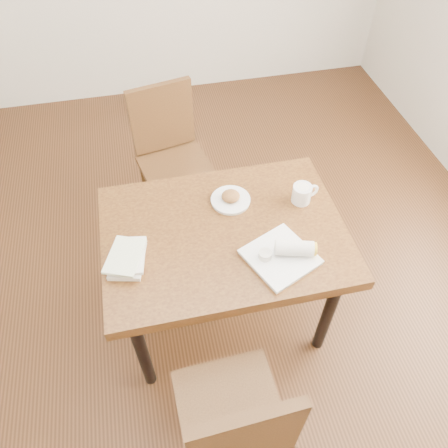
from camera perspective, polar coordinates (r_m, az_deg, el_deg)
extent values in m
cube|color=#472814|center=(2.68, 0.00, -11.34)|extent=(4.00, 5.00, 0.01)
cube|color=brown|center=(2.09, 0.00, -1.44)|extent=(1.15, 0.84, 0.06)
cylinder|color=black|center=(2.22, -10.68, -15.99)|extent=(0.06, 0.06, 0.69)
cylinder|color=black|center=(2.34, 13.44, -11.26)|extent=(0.06, 0.06, 0.69)
cylinder|color=black|center=(2.57, -12.01, -3.13)|extent=(0.06, 0.06, 0.69)
cylinder|color=black|center=(2.67, 8.52, 0.31)|extent=(0.06, 0.06, 0.69)
cylinder|color=#4D3216|center=(2.24, -5.40, -21.70)|extent=(0.04, 0.04, 0.45)
cylinder|color=#4D3216|center=(2.26, 4.10, -19.55)|extent=(0.04, 0.04, 0.45)
cube|color=#4D3216|center=(1.95, 0.77, -22.98)|extent=(0.44, 0.44, 0.04)
cube|color=#4D3216|center=(1.65, 2.80, -26.23)|extent=(0.40, 0.06, 0.45)
cylinder|color=#4F3216|center=(3.14, -3.97, 6.89)|extent=(0.04, 0.04, 0.45)
cylinder|color=#4F3216|center=(3.08, -10.22, 4.93)|extent=(0.04, 0.04, 0.45)
cylinder|color=#4F3216|center=(2.90, -1.31, 2.57)|extent=(0.04, 0.04, 0.45)
cylinder|color=#4F3216|center=(2.83, -8.00, 0.34)|extent=(0.04, 0.04, 0.45)
cube|color=#4F3216|center=(2.81, -6.27, 7.31)|extent=(0.50, 0.50, 0.04)
cube|color=#4F3216|center=(2.80, -8.13, 13.63)|extent=(0.40, 0.12, 0.45)
cylinder|color=white|center=(2.19, 0.87, 3.08)|extent=(0.19, 0.19, 0.01)
cylinder|color=white|center=(2.18, 0.87, 3.24)|extent=(0.20, 0.20, 0.01)
ellipsoid|color=#B27538|center=(2.17, 0.88, 3.66)|extent=(0.10, 0.09, 0.05)
cylinder|color=white|center=(2.20, 10.11, 3.91)|extent=(0.10, 0.10, 0.10)
torus|color=white|center=(2.22, 11.36, 4.26)|extent=(0.08, 0.03, 0.08)
cylinder|color=tan|center=(2.17, 10.27, 4.72)|extent=(0.09, 0.09, 0.01)
cylinder|color=#F2E5CC|center=(2.16, 10.28, 4.78)|extent=(0.06, 0.06, 0.00)
cube|color=white|center=(1.97, 7.34, -4.36)|extent=(0.35, 0.35, 0.02)
cube|color=white|center=(1.96, 7.37, -4.16)|extent=(0.36, 0.36, 0.01)
cylinder|color=white|center=(1.95, 9.16, -3.12)|extent=(0.18, 0.11, 0.07)
cylinder|color=yellow|center=(1.96, 11.60, -3.21)|extent=(0.04, 0.07, 0.06)
cylinder|color=silver|center=(1.93, 5.39, -4.03)|extent=(0.06, 0.06, 0.03)
cylinder|color=red|center=(1.92, 5.42, -3.81)|extent=(0.05, 0.05, 0.01)
cube|color=white|center=(1.99, -12.50, -4.65)|extent=(0.19, 0.23, 0.02)
cube|color=silver|center=(1.98, -12.30, -4.04)|extent=(0.17, 0.22, 0.02)
cube|color=#C1D78F|center=(1.96, -12.83, -4.12)|extent=(0.21, 0.24, 0.01)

